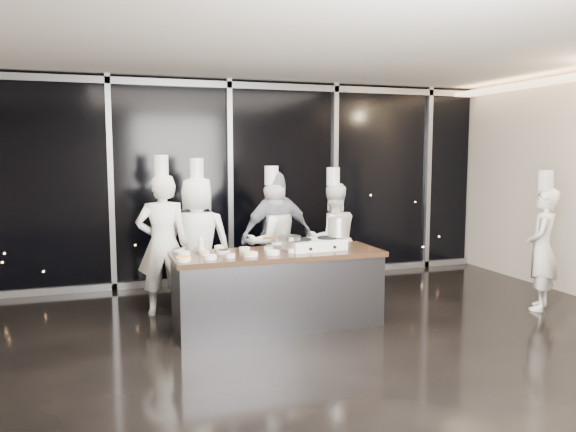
% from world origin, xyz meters
% --- Properties ---
extents(ground, '(9.00, 9.00, 0.00)m').
position_xyz_m(ground, '(0.00, 0.00, 0.00)').
color(ground, black).
rests_on(ground, ground).
extents(room_shell, '(9.02, 7.02, 3.21)m').
position_xyz_m(room_shell, '(0.18, 0.00, 2.25)').
color(room_shell, beige).
rests_on(room_shell, ground).
extents(window_wall, '(8.90, 0.11, 3.20)m').
position_xyz_m(window_wall, '(0.00, 3.43, 1.60)').
color(window_wall, black).
rests_on(window_wall, ground).
extents(demo_counter, '(2.46, 0.86, 0.90)m').
position_xyz_m(demo_counter, '(0.00, 0.90, 0.45)').
color(demo_counter, '#3A3A3F').
rests_on(demo_counter, ground).
extents(stove, '(0.72, 0.49, 0.14)m').
position_xyz_m(stove, '(0.47, 0.91, 0.96)').
color(stove, white).
rests_on(stove, demo_counter).
extents(frying_pan, '(0.47, 0.29, 0.04)m').
position_xyz_m(frying_pan, '(0.13, 0.86, 1.06)').
color(frying_pan, gray).
rests_on(frying_pan, stove).
extents(stock_pot, '(0.26, 0.26, 0.24)m').
position_xyz_m(stock_pot, '(0.78, 0.93, 1.16)').
color(stock_pot, '#B9B8BB').
rests_on(stock_pot, stove).
extents(prep_bowls, '(1.41, 0.73, 0.05)m').
position_xyz_m(prep_bowls, '(-0.64, 0.91, 0.93)').
color(prep_bowls, white).
rests_on(prep_bowls, demo_counter).
extents(squeeze_bottle, '(0.06, 0.06, 0.23)m').
position_xyz_m(squeeze_bottle, '(-0.88, 1.06, 1.01)').
color(squeeze_bottle, white).
rests_on(squeeze_bottle, demo_counter).
extents(chef_far_left, '(0.67, 0.46, 2.03)m').
position_xyz_m(chef_far_left, '(-1.23, 1.85, 0.92)').
color(chef_far_left, white).
rests_on(chef_far_left, ground).
extents(chef_left, '(0.98, 0.77, 1.99)m').
position_xyz_m(chef_left, '(-0.76, 2.01, 0.89)').
color(chef_left, white).
rests_on(chef_left, ground).
extents(chef_center, '(0.91, 0.77, 1.88)m').
position_xyz_m(chef_center, '(0.26, 2.00, 0.83)').
color(chef_center, white).
rests_on(chef_center, ground).
extents(guest, '(1.13, 0.63, 1.81)m').
position_xyz_m(guest, '(0.34, 2.02, 0.91)').
color(guest, '#121A31').
rests_on(guest, ground).
extents(chef_right, '(0.80, 0.63, 1.85)m').
position_xyz_m(chef_right, '(1.21, 2.10, 0.82)').
color(chef_right, white).
rests_on(chef_right, ground).
extents(chef_side, '(0.69, 0.68, 1.83)m').
position_xyz_m(chef_side, '(3.50, 0.50, 0.82)').
color(chef_side, white).
rests_on(chef_side, ground).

